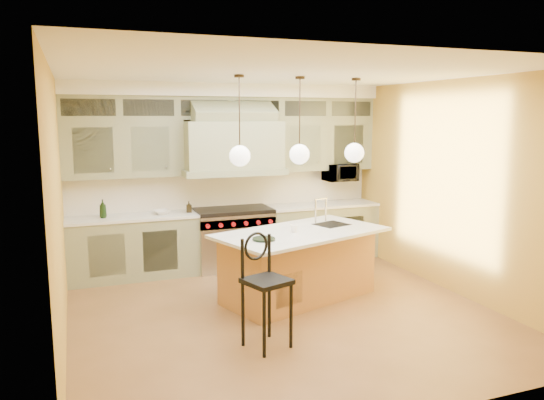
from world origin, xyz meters
name	(u,v)px	position (x,y,z in m)	size (l,w,h in m)	color
floor	(283,313)	(0.00, 0.00, 0.00)	(5.00, 5.00, 0.00)	brown
ceiling	(284,73)	(0.00, 0.00, 2.90)	(5.00, 5.00, 0.00)	white
wall_back	(226,175)	(0.00, 2.50, 1.45)	(5.00, 5.00, 0.00)	#B98F33
wall_front	(406,244)	(0.00, -2.50, 1.45)	(5.00, 5.00, 0.00)	#B98F33
wall_left	(58,210)	(-2.50, 0.00, 1.45)	(5.00, 5.00, 0.00)	#B98F33
wall_right	(454,187)	(2.50, 0.00, 1.45)	(5.00, 5.00, 0.00)	#B98F33
back_cabinetry	(231,178)	(0.00, 2.23, 1.43)	(5.00, 0.77, 2.90)	gray
range	(233,238)	(0.00, 2.14, 0.49)	(1.20, 0.74, 0.96)	silver
kitchen_island	(299,263)	(0.41, 0.45, 0.47)	(2.47, 1.82, 1.35)	#A7753B
counter_stool	(265,283)	(-0.53, -0.80, 0.69)	(0.54, 0.54, 1.21)	black
microwave	(340,172)	(1.95, 2.25, 1.45)	(0.54, 0.37, 0.30)	black
oil_bottle_a	(103,209)	(-1.96, 2.15, 1.08)	(0.10, 0.11, 0.27)	black
oil_bottle_b	(189,207)	(-0.70, 2.15, 1.03)	(0.08, 0.08, 0.17)	black
fruit_bowl	(162,212)	(-1.11, 2.15, 0.97)	(0.26, 0.26, 0.06)	white
cup	(294,228)	(0.30, 0.38, 0.97)	(0.10, 0.10, 0.10)	white
pendant_left	(240,154)	(-0.40, 0.45, 1.95)	(0.26, 0.26, 1.11)	#2D2319
pendant_center	(299,152)	(0.40, 0.45, 1.95)	(0.26, 0.26, 1.11)	#2D2319
pendant_right	(354,151)	(1.20, 0.45, 1.95)	(0.26, 0.26, 1.11)	#2D2319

